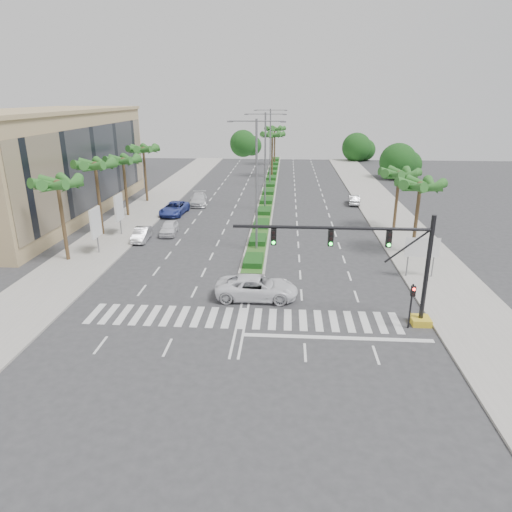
{
  "coord_description": "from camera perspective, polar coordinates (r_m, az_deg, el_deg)",
  "views": [
    {
      "loc": [
        2.75,
        -26.88,
        13.88
      ],
      "look_at": [
        0.64,
        3.91,
        3.0
      ],
      "focal_mm": 32.0,
      "sensor_mm": 36.0,
      "label": 1
    }
  ],
  "objects": [
    {
      "name": "ground",
      "position": [
        30.37,
        -1.73,
        -7.78
      ],
      "size": [
        160.0,
        160.0,
        0.0
      ],
      "primitive_type": "plane",
      "color": "#333335",
      "rests_on": "ground"
    },
    {
      "name": "footpath_right",
      "position": [
        50.43,
        18.06,
        2.56
      ],
      "size": [
        6.0,
        120.0,
        0.15
      ],
      "primitive_type": "cube",
      "color": "gray",
      "rests_on": "ground"
    },
    {
      "name": "footpath_left",
      "position": [
        52.06,
        -16.44,
        3.24
      ],
      "size": [
        6.0,
        120.0,
        0.15
      ],
      "primitive_type": "cube",
      "color": "gray",
      "rests_on": "ground"
    },
    {
      "name": "median",
      "position": [
        73.24,
        1.71,
        8.57
      ],
      "size": [
        2.2,
        75.0,
        0.2
      ],
      "primitive_type": "cube",
      "color": "gray",
      "rests_on": "ground"
    },
    {
      "name": "median_grass",
      "position": [
        73.22,
        1.71,
        8.66
      ],
      "size": [
        1.8,
        75.0,
        0.04
      ],
      "primitive_type": "cube",
      "color": "#264E1B",
      "rests_on": "median"
    },
    {
      "name": "building",
      "position": [
        60.7,
        -24.82,
        10.21
      ],
      "size": [
        12.0,
        36.0,
        12.0
      ],
      "primitive_type": "cube",
      "color": "tan",
      "rests_on": "ground"
    },
    {
      "name": "signal_gantry",
      "position": [
        29.56,
        16.4,
        -2.05
      ],
      "size": [
        12.6,
        1.2,
        7.2
      ],
      "color": "gold",
      "rests_on": "ground"
    },
    {
      "name": "pedestrian_signal",
      "position": [
        29.8,
        18.91,
        -5.1
      ],
      "size": [
        0.28,
        0.36,
        3.0
      ],
      "color": "black",
      "rests_on": "ground"
    },
    {
      "name": "direction_sign",
      "position": [
        38.24,
        20.04,
        0.82
      ],
      "size": [
        2.7,
        0.11,
        3.4
      ],
      "color": "slate",
      "rests_on": "ground"
    },
    {
      "name": "billboard_near",
      "position": [
        43.91,
        -19.41,
        3.91
      ],
      "size": [
        0.18,
        2.1,
        4.35
      ],
      "color": "slate",
      "rests_on": "ground"
    },
    {
      "name": "billboard_far",
      "position": [
        49.3,
        -16.77,
        5.8
      ],
      "size": [
        0.18,
        2.1,
        4.35
      ],
      "color": "slate",
      "rests_on": "ground"
    },
    {
      "name": "palm_left_near",
      "position": [
        42.22,
        -23.53,
        8.02
      ],
      "size": [
        4.57,
        4.68,
        7.55
      ],
      "color": "brown",
      "rests_on": "ground"
    },
    {
      "name": "palm_left_mid",
      "position": [
        49.3,
        -19.45,
        10.41
      ],
      "size": [
        4.57,
        4.68,
        7.95
      ],
      "color": "brown",
      "rests_on": "ground"
    },
    {
      "name": "palm_left_far",
      "position": [
        56.76,
        -16.27,
        11.19
      ],
      "size": [
        4.57,
        4.68,
        7.35
      ],
      "color": "brown",
      "rests_on": "ground"
    },
    {
      "name": "palm_left_end",
      "position": [
        64.23,
        -13.9,
        12.62
      ],
      "size": [
        4.57,
        4.68,
        7.75
      ],
      "color": "brown",
      "rests_on": "ground"
    },
    {
      "name": "palm_right_near",
      "position": [
        43.22,
        19.82,
        8.06
      ],
      "size": [
        4.57,
        4.68,
        7.05
      ],
      "color": "brown",
      "rests_on": "ground"
    },
    {
      "name": "palm_right_far",
      "position": [
        50.9,
        17.46,
        9.54
      ],
      "size": [
        4.57,
        4.68,
        6.75
      ],
      "color": "brown",
      "rests_on": "ground"
    },
    {
      "name": "palm_median_a",
      "position": [
        82.2,
        2.05,
        14.73
      ],
      "size": [
        4.57,
        4.68,
        8.05
      ],
      "color": "brown",
      "rests_on": "ground"
    },
    {
      "name": "palm_median_b",
      "position": [
        97.15,
        2.36,
        15.44
      ],
      "size": [
        4.57,
        4.68,
        8.05
      ],
      "color": "brown",
      "rests_on": "ground"
    },
    {
      "name": "streetlight_near",
      "position": [
        41.58,
        0.06,
        9.63
      ],
      "size": [
        5.1,
        0.25,
        12.0
      ],
      "color": "slate",
      "rests_on": "ground"
    },
    {
      "name": "streetlight_mid",
      "position": [
        57.38,
        1.16,
        12.34
      ],
      "size": [
        5.1,
        0.25,
        12.0
      ],
      "color": "slate",
      "rests_on": "ground"
    },
    {
      "name": "streetlight_far",
      "position": [
        73.27,
        1.79,
        13.87
      ],
      "size": [
        5.1,
        0.25,
        12.0
      ],
      "color": "slate",
      "rests_on": "ground"
    },
    {
      "name": "car_parked_a",
      "position": [
        49.05,
        -10.84,
        3.47
      ],
      "size": [
        1.95,
        4.18,
        1.38
      ],
      "primitive_type": "imported",
      "rotation": [
        0.0,
        0.0,
        0.08
      ],
      "color": "white",
      "rests_on": "ground"
    },
    {
      "name": "car_parked_b",
      "position": [
        47.51,
        -14.1,
        2.66
      ],
      "size": [
        1.58,
        4.05,
        1.32
      ],
      "primitive_type": "imported",
      "rotation": [
        0.0,
        0.0,
        0.05
      ],
      "color": "silver",
      "rests_on": "ground"
    },
    {
      "name": "car_parked_c",
      "position": [
        57.23,
        -10.18,
        5.87
      ],
      "size": [
        2.99,
        5.74,
        1.54
      ],
      "primitive_type": "imported",
      "rotation": [
        0.0,
        0.0,
        -0.08
      ],
      "color": "#33439C",
      "rests_on": "ground"
    },
    {
      "name": "car_parked_d",
      "position": [
        62.05,
        -7.18,
        7.05
      ],
      "size": [
        2.73,
        5.41,
        1.51
      ],
      "primitive_type": "imported",
      "rotation": [
        0.0,
        0.0,
        0.12
      ],
      "color": "silver",
      "rests_on": "ground"
    },
    {
      "name": "car_crossing",
      "position": [
        32.89,
        0.1,
        -3.96
      ],
      "size": [
        5.94,
        2.76,
        1.65
      ],
      "primitive_type": "imported",
      "rotation": [
        0.0,
        0.0,
        1.58
      ],
      "color": "white",
      "rests_on": "ground"
    },
    {
      "name": "car_right",
      "position": [
        63.2,
        12.14,
        6.9
      ],
      "size": [
        1.57,
        3.96,
        1.28
      ],
      "primitive_type": "imported",
      "rotation": [
        0.0,
        0.0,
        3.09
      ],
      "color": "#ACAEB1",
      "rests_on": "ground"
    }
  ]
}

